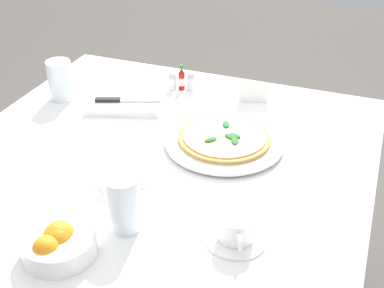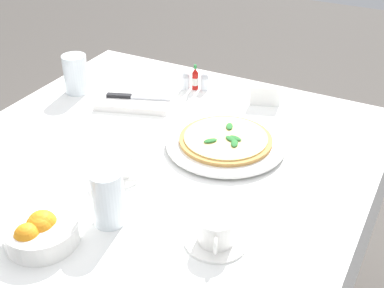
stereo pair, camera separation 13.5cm
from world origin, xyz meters
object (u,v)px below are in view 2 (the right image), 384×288
object	(u,v)px
pizza	(226,139)
coffee_cup_far_right	(117,164)
water_glass_near_right	(76,76)
napkin_folded	(135,101)
water_glass_far_left	(108,201)
pepper_shaker	(186,81)
menu_card	(265,97)
pizza_plate	(225,144)
citrus_bowl	(40,231)
coffee_cup_near_left	(216,232)
hot_sauce_bottle	(195,79)
dinner_knife	(135,97)
salt_shaker	(204,82)

from	to	relation	value
pizza	coffee_cup_far_right	size ratio (longest dim) A/B	1.85
water_glass_near_right	napkin_folded	size ratio (longest dim) A/B	0.49
water_glass_far_left	pepper_shaker	size ratio (longest dim) A/B	2.24
napkin_folded	menu_card	size ratio (longest dim) A/B	2.89
pizza_plate	citrus_bowl	xyz separation A→B (m)	(-0.18, -0.50, 0.02)
water_glass_near_right	menu_card	distance (m)	0.59
pepper_shaker	menu_card	world-z (taller)	menu_card
pizza	water_glass_near_right	distance (m)	0.56
pizza	water_glass_near_right	world-z (taller)	water_glass_near_right
coffee_cup_far_right	coffee_cup_near_left	bearing A→B (deg)	-18.92
citrus_bowl	menu_card	distance (m)	0.79
hot_sauce_bottle	pepper_shaker	bearing A→B (deg)	-160.35
pizza	coffee_cup_near_left	distance (m)	0.37
citrus_bowl	pepper_shaker	size ratio (longest dim) A/B	2.67
pizza_plate	water_glass_near_right	xyz separation A→B (m)	(-0.55, 0.09, 0.04)
coffee_cup_far_right	pepper_shaker	bearing A→B (deg)	98.91
dinner_knife	pepper_shaker	size ratio (longest dim) A/B	3.36
water_glass_far_left	coffee_cup_near_left	bearing A→B (deg)	11.15
coffee_cup_far_right	pizza	bearing A→B (deg)	52.35
coffee_cup_near_left	water_glass_far_left	distance (m)	0.24
coffee_cup_near_left	hot_sauce_bottle	size ratio (longest dim) A/B	1.57
pizza_plate	napkin_folded	size ratio (longest dim) A/B	1.25
pepper_shaker	menu_card	size ratio (longest dim) A/B	0.65
water_glass_far_left	citrus_bowl	distance (m)	0.15
pepper_shaker	salt_shaker	bearing A→B (deg)	19.65
pizza_plate	water_glass_near_right	size ratio (longest dim) A/B	2.57
pizza_plate	water_glass_far_left	size ratio (longest dim) A/B	2.48
coffee_cup_near_left	pizza	bearing A→B (deg)	111.34
pizza_plate	hot_sauce_bottle	world-z (taller)	hot_sauce_bottle
water_glass_far_left	dinner_knife	distance (m)	0.55
water_glass_far_left	hot_sauce_bottle	bearing A→B (deg)	101.46
citrus_bowl	menu_card	world-z (taller)	citrus_bowl
pizza	pepper_shaker	world-z (taller)	pepper_shaker
napkin_folded	hot_sauce_bottle	size ratio (longest dim) A/B	3.01
salt_shaker	hot_sauce_bottle	bearing A→B (deg)	-160.35
dinner_knife	pepper_shaker	distance (m)	0.19
water_glass_near_right	salt_shaker	xyz separation A→B (m)	(0.35, 0.20, -0.03)
dinner_knife	menu_card	xyz separation A→B (m)	(0.35, 0.17, 0.01)
dinner_knife	pepper_shaker	xyz separation A→B (m)	(0.08, 0.16, 0.00)
citrus_bowl	water_glass_far_left	bearing A→B (deg)	53.51
napkin_folded	pepper_shaker	xyz separation A→B (m)	(0.09, 0.17, 0.02)
hot_sauce_bottle	dinner_knife	bearing A→B (deg)	-122.81
pepper_shaker	pizza_plate	bearing A→B (deg)	-45.71
pizza	pepper_shaker	size ratio (longest dim) A/B	4.33
pizza_plate	dinner_knife	xyz separation A→B (m)	(-0.34, 0.10, 0.01)
pepper_shaker	citrus_bowl	bearing A→B (deg)	-84.33
citrus_bowl	pizza_plate	bearing A→B (deg)	70.09
pizza_plate	menu_card	distance (m)	0.27
coffee_cup_near_left	salt_shaker	size ratio (longest dim) A/B	2.31
pizza	water_glass_far_left	world-z (taller)	water_glass_far_left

